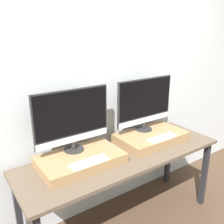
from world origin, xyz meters
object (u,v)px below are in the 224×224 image
at_px(keyboard_right, 162,137).
at_px(keyboard_left, 89,162).
at_px(monitor_right, 145,102).
at_px(monitor_left, 72,118).

bearing_deg(keyboard_right, keyboard_left, 180.00).
bearing_deg(keyboard_right, monitor_right, 90.00).
bearing_deg(keyboard_right, monitor_left, 161.89).
height_order(monitor_left, keyboard_right, monitor_left).
distance_m(keyboard_left, keyboard_right, 0.81).
height_order(keyboard_left, monitor_right, monitor_right).
relative_size(monitor_left, keyboard_right, 2.15).
xyz_separation_m(keyboard_left, monitor_right, (0.81, 0.27, 0.29)).
bearing_deg(monitor_left, monitor_right, 0.00).
relative_size(monitor_left, monitor_right, 1.00).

